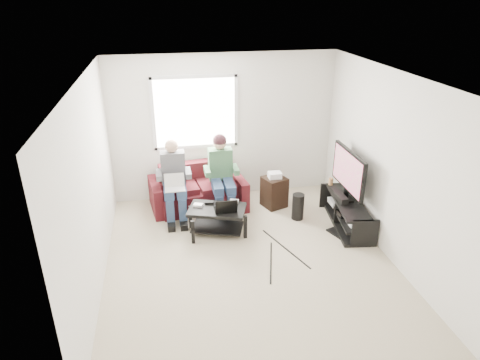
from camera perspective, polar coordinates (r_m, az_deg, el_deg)
name	(u,v)px	position (r m, az deg, el deg)	size (l,w,h in m)	color
floor	(249,260)	(6.24, 1.19, -10.67)	(4.50, 4.50, 0.00)	tan
ceiling	(251,77)	(5.21, 1.44, 13.51)	(4.50, 4.50, 0.00)	white
wall_back	(224,127)	(7.68, -2.17, 7.01)	(4.50, 4.50, 0.00)	silver
wall_front	(305,284)	(3.72, 8.63, -13.59)	(4.50, 4.50, 0.00)	silver
wall_left	(91,190)	(5.57, -19.27, -1.24)	(4.50, 4.50, 0.00)	silver
wall_right	(390,167)	(6.29, 19.43, 1.66)	(4.50, 4.50, 0.00)	silver
window	(195,113)	(7.52, -6.00, 8.91)	(1.48, 0.04, 1.28)	white
sofa	(198,191)	(7.58, -5.68, -1.53)	(1.72, 0.93, 0.76)	#4B1412
person_left	(174,177)	(7.16, -8.81, 0.36)	(0.40, 0.70, 1.31)	navy
person_right	(221,170)	(7.21, -2.49, 1.34)	(0.40, 0.71, 1.35)	navy
laptop_silver	(175,186)	(6.93, -8.69, -0.76)	(0.32, 0.22, 0.24)	silver
coffee_table	(217,215)	(6.73, -3.07, -4.65)	(0.99, 0.78, 0.44)	black
laptop_black	(225,203)	(6.57, -1.98, -3.09)	(0.34, 0.24, 0.24)	black
controller_a	(198,205)	(6.75, -5.59, -3.36)	(0.14, 0.09, 0.04)	silver
controller_b	(209,202)	(6.82, -4.14, -3.01)	(0.14, 0.09, 0.04)	black
controller_c	(234,201)	(6.84, -0.78, -2.84)	(0.14, 0.09, 0.04)	gray
tv_stand	(347,214)	(7.20, 14.02, -4.44)	(0.59, 1.41, 0.45)	black
tv	(348,172)	(6.98, 14.25, 1.06)	(0.12, 1.10, 0.81)	black
soundbar	(339,196)	(7.10, 13.05, -2.04)	(0.12, 0.50, 0.10)	black
drink_cup	(331,181)	(7.56, 12.01, -0.19)	(0.08, 0.08, 0.12)	#B57D4E
console_white	(358,223)	(6.86, 15.41, -5.49)	(0.30, 0.22, 0.06)	silver
console_grey	(340,202)	(7.41, 13.16, -2.83)	(0.34, 0.26, 0.08)	gray
console_black	(348,212)	(7.13, 14.24, -4.11)	(0.38, 0.30, 0.07)	black
subwoofer	(298,207)	(7.24, 7.73, -3.54)	(0.20, 0.20, 0.45)	black
keyboard_floor	(340,235)	(6.96, 13.23, -7.20)	(0.16, 0.49, 0.03)	black
end_table	(274,191)	(7.58, 4.58, -1.48)	(0.37, 0.37, 0.65)	black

